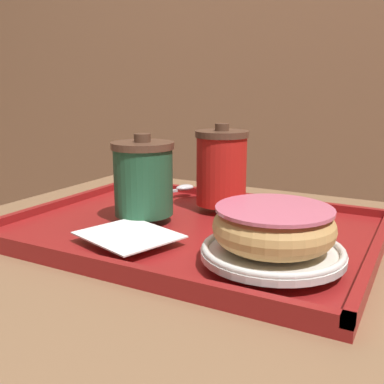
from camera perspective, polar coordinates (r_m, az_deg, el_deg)
wall_behind at (r=1.67m, az=19.51°, el=20.74°), size 8.00×0.05×2.40m
cafe_table at (r=0.72m, az=-0.20°, el=-20.53°), size 0.80×0.73×0.75m
serving_tray at (r=0.66m, az=0.00°, el=-4.78°), size 0.52×0.38×0.02m
napkin_paper at (r=0.59m, az=-8.04°, el=-5.40°), size 0.14×0.13×0.00m
coffee_cup_front at (r=0.67m, az=-6.20°, el=1.80°), size 0.09×0.09×0.12m
coffee_cup_rear at (r=0.73m, az=3.75°, el=3.15°), size 0.09×0.09×0.13m
plate_with_chocolate_donut at (r=0.52m, az=10.19°, el=-7.41°), size 0.16×0.16×0.01m
donut_chocolate_glazed at (r=0.51m, az=10.33°, el=-4.30°), size 0.14×0.14×0.04m
spoon at (r=0.82m, az=-1.99°, el=0.37°), size 0.08×0.12×0.01m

